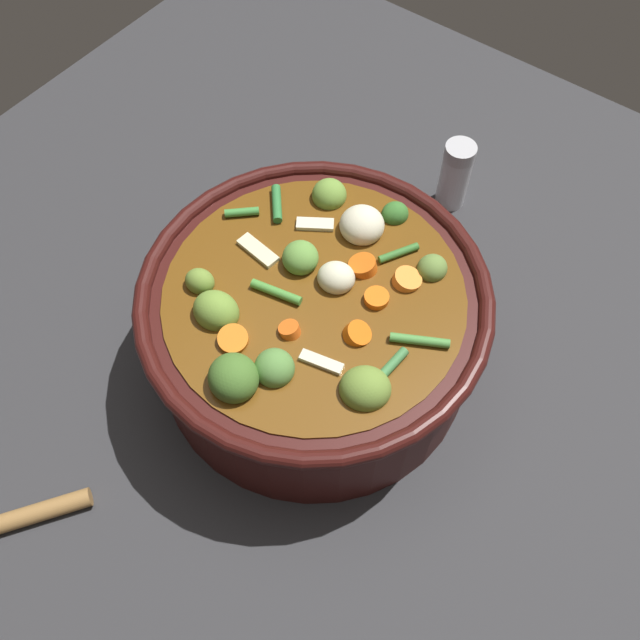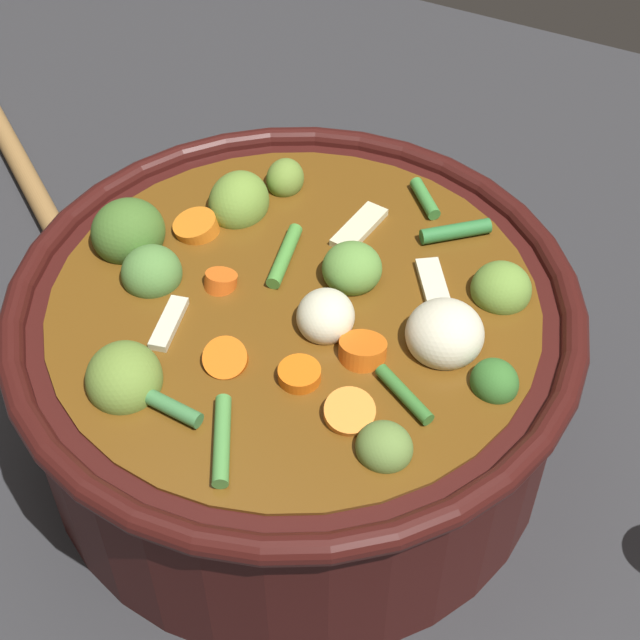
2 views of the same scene
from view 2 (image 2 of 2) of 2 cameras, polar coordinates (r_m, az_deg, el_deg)
name	(u,v)px [view 2 (image 2 of 2)]	position (r m, az deg, el deg)	size (l,w,h in m)	color
ground_plane	(297,428)	(0.64, -1.33, -6.32)	(1.10, 1.10, 0.00)	#2D2D30
cooking_pot	(295,362)	(0.59, -1.45, -2.46)	(0.33, 0.33, 0.14)	#38110F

